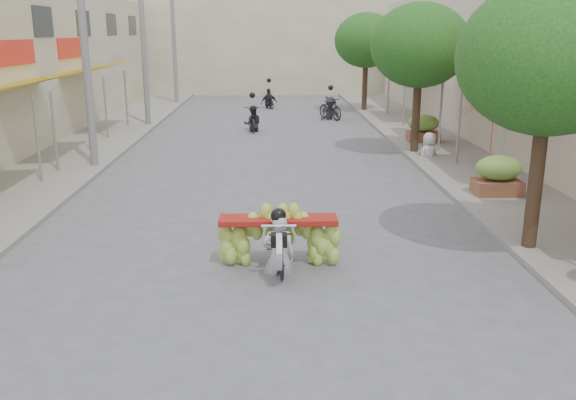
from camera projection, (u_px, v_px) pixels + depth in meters
The scene contains 18 objects.
ground at pixel (253, 359), 8.20m from camera, with size 120.00×120.00×0.00m, color #5C5C61.
sidewalk_left at pixel (74, 149), 22.43m from camera, with size 4.00×60.00×0.12m, color gray.
sidewalk_right at pixel (450, 147), 22.83m from camera, with size 4.00×60.00×0.12m, color gray.
far_building at pixel (266, 42), 43.86m from camera, with size 20.00×6.00×7.00m, color #BCB395.
utility_pole_mid at pixel (84, 39), 18.53m from camera, with size 0.60×0.24×8.00m.
utility_pole_far at pixel (143, 37), 27.20m from camera, with size 0.60×0.24×8.00m.
utility_pole_back at pixel (174, 35), 35.86m from camera, with size 0.60×0.24×8.00m.
street_tree_near at pixel (549, 58), 11.19m from camera, with size 3.40×3.40×5.25m.
street_tree_mid at pixel (420, 46), 20.83m from camera, with size 3.40×3.40×5.25m.
street_tree_far at pixel (366, 41), 32.38m from camera, with size 3.40×3.40×5.25m.
produce_crate_mid at pixel (498, 172), 15.89m from camera, with size 1.20×0.88×1.16m.
produce_crate_far at pixel (424, 126), 23.60m from camera, with size 1.20×0.88×1.16m.
banana_motorbike at pixel (278, 233), 11.16m from camera, with size 2.20×1.75×2.06m.
market_umbrella at pixel (496, 101), 16.05m from camera, with size 2.05×2.05×1.79m.
pedestrian at pixel (430, 132), 20.78m from camera, with size 0.93×0.81×1.62m.
bg_motorbike_a at pixel (253, 115), 26.73m from camera, with size 0.82×1.82×1.95m.
bg_motorbike_b at pixel (330, 103), 30.21m from camera, with size 1.41×1.93×1.95m.
bg_motorbike_c at pixel (269, 94), 34.67m from camera, with size 1.09×1.58×1.95m.
Camera 1 is at (0.25, -7.34, 4.26)m, focal length 38.00 mm.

